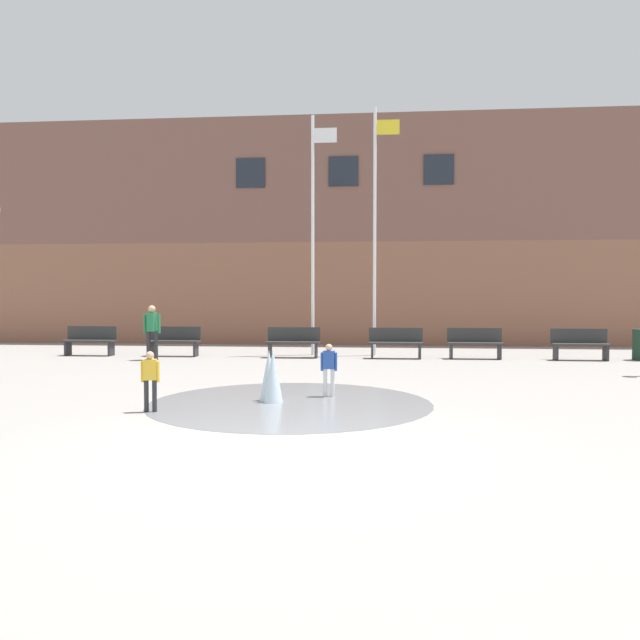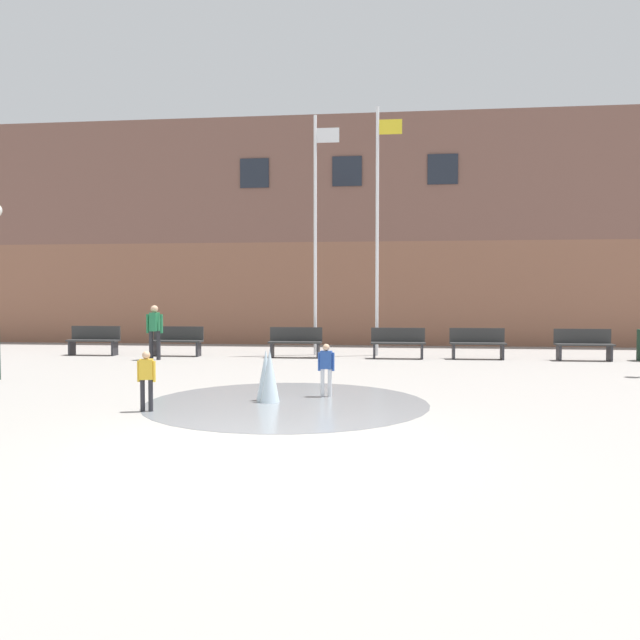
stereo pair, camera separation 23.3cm
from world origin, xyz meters
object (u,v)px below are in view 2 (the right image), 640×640
Objects in this scene: flagpole_left at (316,228)px; child_running at (326,366)px; park_bench_near_trashcan at (477,343)px; park_bench_far_right at (584,344)px; adult_near_bench at (155,328)px; park_bench_under_right_flagpole at (398,342)px; park_bench_left_of_flagpoles at (177,340)px; park_bench_far_left at (94,340)px; flagpole_right at (378,224)px; park_bench_center at (295,342)px; child_in_fountain at (146,376)px.

child_running is at bearing -82.19° from flagpole_left.
park_bench_near_trashcan is 1.00× the size of park_bench_far_right.
park_bench_far_right is at bearing -84.61° from adult_near_bench.
flagpole_left is at bearing 160.89° from park_bench_under_right_flagpole.
park_bench_far_left is at bearing -179.33° from park_bench_left_of_flagpoles.
flagpole_right reaches higher than park_bench_far_left.
child_running is (5.61, -6.01, -0.35)m from adult_near_bench.
park_bench_center is 0.21× the size of flagpole_right.
flagpole_right is at bearing -72.47° from adult_near_bench.
park_bench_under_right_flagpole is 7.16m from adult_near_bench.
park_bench_left_of_flagpoles and park_bench_near_trashcan have the same top height.
child_running is at bearing -133.48° from park_bench_far_right.
flagpole_left reaches higher than park_bench_left_of_flagpoles.
park_bench_under_right_flagpole is (6.79, -0.07, 0.00)m from park_bench_left_of_flagpoles.
park_bench_far_right is 1.62× the size of child_running.
park_bench_far_left is 1.00× the size of park_bench_far_right.
flagpole_left reaches higher than adult_near_bench.
park_bench_far_left is 14.77m from park_bench_far_right.
park_bench_center is (6.40, -0.06, 0.00)m from park_bench_far_left.
park_bench_center is 8.95m from child_in_fountain.
flagpole_left reaches higher than park_bench_under_right_flagpole.
child_in_fountain is 1.00× the size of child_running.
park_bench_far_left is at bearing 108.24° from child_in_fountain.
flagpole_left is (-7.84, 0.90, 3.50)m from park_bench_far_right.
park_bench_far_left is 10.38m from child_in_fountain.
adult_near_bench reaches higher than park_bench_center.
child_in_fountain is 0.13× the size of flagpole_right.
park_bench_left_of_flagpoles is at bearing -179.81° from park_bench_near_trashcan.
child_running is (1.63, -7.11, 0.10)m from park_bench_center.
flagpole_right is (0.83, 8.01, 3.50)m from child_running.
park_bench_left_of_flagpoles is (2.68, 0.03, 0.00)m from park_bench_far_left.
park_bench_left_of_flagpoles is 7.20m from flagpole_right.
park_bench_center is 1.00× the size of park_bench_far_right.
park_bench_left_of_flagpoles is at bearing 93.83° from child_in_fountain.
child_in_fountain is at bearing -159.56° from adult_near_bench.
adult_near_bench is at bearing -171.03° from park_bench_under_right_flagpole.
park_bench_left_of_flagpoles is 5.56m from flagpole_left.
park_bench_under_right_flagpole is at bearing -19.11° from flagpole_left.
park_bench_far_right is at bearing -2.27° from park_bench_near_trashcan.
flagpole_right is at bearing 124.75° from park_bench_under_right_flagpole.
park_bench_left_of_flagpoles is 1.62× the size of child_running.
flagpole_right is (6.18, 0.81, 3.60)m from park_bench_left_of_flagpoles.
adult_near_bench is at bearing -102.41° from park_bench_left_of_flagpoles.
flagpole_left is at bearing 180.00° from flagpole_right.
flagpole_right reaches higher than child_running.
child_in_fountain is at bearing -99.62° from flagpole_left.
park_bench_left_of_flagpoles is 3.72m from park_bench_center.
park_bench_far_left is 9.47m from park_bench_under_right_flagpole.
park_bench_left_of_flagpoles is 1.00× the size of park_bench_center.
park_bench_under_right_flagpole is at bearing -0.24° from park_bench_far_left.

